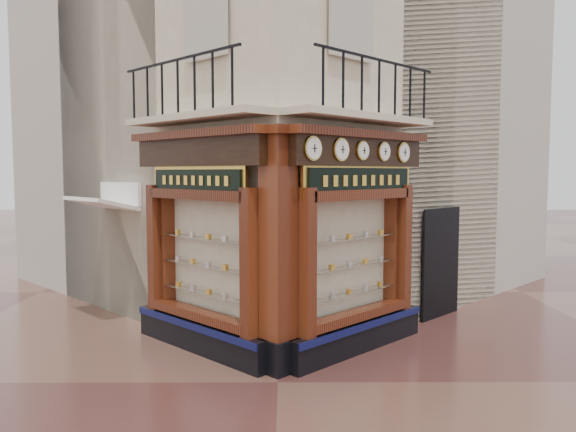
{
  "coord_description": "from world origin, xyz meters",
  "views": [
    {
      "loc": [
        0.12,
        -8.45,
        3.25
      ],
      "look_at": [
        0.17,
        2.0,
        2.43
      ],
      "focal_mm": 35.0,
      "sensor_mm": 36.0,
      "label": 1
    }
  ],
  "objects_px": {
    "clock_c": "(363,151)",
    "clock_d": "(384,152)",
    "clock_b": "(341,150)",
    "signboard_left": "(196,180)",
    "clock_e": "(404,152)",
    "signboard_right": "(361,180)",
    "awning": "(104,320)",
    "clock_a": "(313,148)",
    "corner_pilaster": "(278,253)"
  },
  "relations": [
    {
      "from": "clock_d",
      "to": "signboard_left",
      "type": "bearing_deg",
      "value": 140.04
    },
    {
      "from": "clock_a",
      "to": "clock_b",
      "type": "xyz_separation_m",
      "value": [
        0.49,
        0.49,
        0.0
      ]
    },
    {
      "from": "clock_d",
      "to": "signboard_right",
      "type": "relative_size",
      "value": 0.16
    },
    {
      "from": "clock_e",
      "to": "signboard_right",
      "type": "xyz_separation_m",
      "value": [
        -0.9,
        -0.75,
        -0.52
      ]
    },
    {
      "from": "clock_c",
      "to": "clock_d",
      "type": "height_order",
      "value": "clock_d"
    },
    {
      "from": "clock_c",
      "to": "clock_d",
      "type": "distance_m",
      "value": 0.64
    },
    {
      "from": "corner_pilaster",
      "to": "clock_c",
      "type": "height_order",
      "value": "corner_pilaster"
    },
    {
      "from": "clock_a",
      "to": "awning",
      "type": "height_order",
      "value": "clock_a"
    },
    {
      "from": "clock_e",
      "to": "corner_pilaster",
      "type": "bearing_deg",
      "value": 171.67
    },
    {
      "from": "clock_b",
      "to": "awning",
      "type": "distance_m",
      "value": 6.68
    },
    {
      "from": "clock_b",
      "to": "signboard_left",
      "type": "bearing_deg",
      "value": 122.21
    },
    {
      "from": "clock_b",
      "to": "signboard_right",
      "type": "xyz_separation_m",
      "value": [
        0.41,
        0.57,
        -0.52
      ]
    },
    {
      "from": "awning",
      "to": "signboard_left",
      "type": "relative_size",
      "value": 0.85
    },
    {
      "from": "corner_pilaster",
      "to": "signboard_right",
      "type": "distance_m",
      "value": 2.12
    },
    {
      "from": "clock_e",
      "to": "clock_c",
      "type": "bearing_deg",
      "value": -180.0
    },
    {
      "from": "clock_c",
      "to": "awning",
      "type": "xyz_separation_m",
      "value": [
        -5.32,
        2.3,
        -3.62
      ]
    },
    {
      "from": "awning",
      "to": "signboard_left",
      "type": "bearing_deg",
      "value": -176.73
    },
    {
      "from": "clock_b",
      "to": "signboard_left",
      "type": "xyz_separation_m",
      "value": [
        -2.51,
        0.57,
        -0.52
      ]
    },
    {
      "from": "clock_c",
      "to": "signboard_left",
      "type": "height_order",
      "value": "clock_c"
    },
    {
      "from": "awning",
      "to": "clock_b",
      "type": "bearing_deg",
      "value": -163.9
    },
    {
      "from": "signboard_left",
      "to": "clock_b",
      "type": "bearing_deg",
      "value": -147.79
    },
    {
      "from": "clock_b",
      "to": "signboard_right",
      "type": "distance_m",
      "value": 0.88
    },
    {
      "from": "clock_c",
      "to": "clock_a",
      "type": "bearing_deg",
      "value": -180.0
    },
    {
      "from": "clock_d",
      "to": "signboard_right",
      "type": "height_order",
      "value": "clock_d"
    },
    {
      "from": "awning",
      "to": "signboard_right",
      "type": "distance_m",
      "value": 6.52
    },
    {
      "from": "awning",
      "to": "signboard_right",
      "type": "height_order",
      "value": "signboard_right"
    },
    {
      "from": "awning",
      "to": "signboard_right",
      "type": "bearing_deg",
      "value": -156.91
    },
    {
      "from": "signboard_left",
      "to": "signboard_right",
      "type": "height_order",
      "value": "signboard_right"
    },
    {
      "from": "clock_a",
      "to": "corner_pilaster",
      "type": "bearing_deg",
      "value": 129.88
    },
    {
      "from": "clock_c",
      "to": "clock_d",
      "type": "bearing_deg",
      "value": 0.0
    },
    {
      "from": "clock_a",
      "to": "signboard_right",
      "type": "bearing_deg",
      "value": 4.54
    },
    {
      "from": "clock_d",
      "to": "signboard_left",
      "type": "height_order",
      "value": "clock_d"
    },
    {
      "from": "signboard_left",
      "to": "signboard_right",
      "type": "bearing_deg",
      "value": -135.0
    },
    {
      "from": "clock_a",
      "to": "clock_c",
      "type": "height_order",
      "value": "clock_a"
    },
    {
      "from": "corner_pilaster",
      "to": "signboard_left",
      "type": "relative_size",
      "value": 2.06
    },
    {
      "from": "clock_a",
      "to": "clock_c",
      "type": "xyz_separation_m",
      "value": [
        0.91,
        0.91,
        -0.0
      ]
    },
    {
      "from": "clock_b",
      "to": "clock_e",
      "type": "bearing_deg",
      "value": 0.0
    },
    {
      "from": "corner_pilaster",
      "to": "clock_b",
      "type": "xyz_separation_m",
      "value": [
        1.05,
        0.44,
        1.67
      ]
    },
    {
      "from": "clock_e",
      "to": "awning",
      "type": "bearing_deg",
      "value": 122.37
    },
    {
      "from": "corner_pilaster",
      "to": "clock_e",
      "type": "xyz_separation_m",
      "value": [
        2.36,
        1.76,
        1.67
      ]
    },
    {
      "from": "awning",
      "to": "corner_pilaster",
      "type": "bearing_deg",
      "value": -174.25
    },
    {
      "from": "clock_b",
      "to": "clock_d",
      "type": "relative_size",
      "value": 1.11
    },
    {
      "from": "clock_b",
      "to": "awning",
      "type": "xyz_separation_m",
      "value": [
        -4.91,
        2.71,
        -3.62
      ]
    },
    {
      "from": "clock_c",
      "to": "signboard_right",
      "type": "bearing_deg",
      "value": 45.51
    },
    {
      "from": "clock_b",
      "to": "clock_c",
      "type": "bearing_deg",
      "value": 0.0
    },
    {
      "from": "clock_d",
      "to": "clock_e",
      "type": "bearing_deg",
      "value": -0.0
    },
    {
      "from": "clock_e",
      "to": "signboard_left",
      "type": "distance_m",
      "value": 3.93
    },
    {
      "from": "clock_c",
      "to": "signboard_right",
      "type": "height_order",
      "value": "clock_c"
    },
    {
      "from": "clock_b",
      "to": "signboard_left",
      "type": "height_order",
      "value": "clock_b"
    },
    {
      "from": "awning",
      "to": "signboard_right",
      "type": "relative_size",
      "value": 0.76
    }
  ]
}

